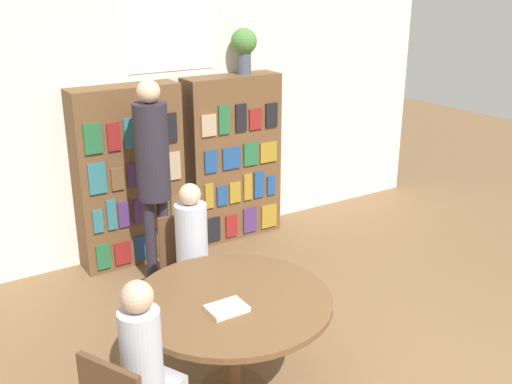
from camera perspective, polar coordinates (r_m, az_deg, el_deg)
name	(u,v)px	position (r m, az deg, el deg)	size (l,w,h in m)	color
wall_back	(172,100)	(6.06, -7.98, 8.64)	(6.40, 0.07, 3.00)	silver
bookshelf_left	(129,177)	(5.84, -11.96, 1.44)	(1.02, 0.34, 1.73)	brown
bookshelf_right	(233,158)	(6.30, -2.24, 3.21)	(1.02, 0.34, 1.73)	brown
flower_vase	(244,46)	(6.15, -1.16, 13.76)	(0.26, 0.26, 0.46)	#475166
reading_table	(232,312)	(3.96, -2.34, -11.36)	(1.31, 1.31, 0.71)	brown
chair_left_side	(188,265)	(4.85, -6.51, -6.88)	(0.46, 0.46, 0.88)	brown
seated_reader_left	(194,252)	(4.61, -5.94, -5.73)	(0.30, 0.38, 1.22)	#B2B7C6
seated_reader_right	(149,369)	(3.40, -10.14, -16.25)	(0.39, 0.34, 1.23)	#B2B7C6
librarian_standing	(153,161)	(5.32, -9.82, 2.92)	(0.30, 0.57, 1.85)	#28232D
open_book_on_table	(227,308)	(3.77, -2.80, -11.02)	(0.24, 0.18, 0.03)	silver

